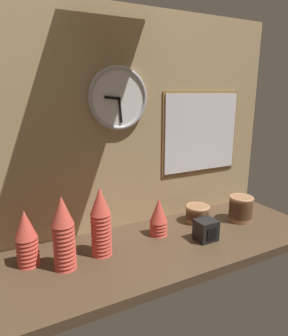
{
  "coord_description": "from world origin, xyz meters",
  "views": [
    {
      "loc": [
        -0.63,
        -1.07,
        0.67
      ],
      "look_at": [
        -0.06,
        0.04,
        0.35
      ],
      "focal_mm": 32.0,
      "sensor_mm": 36.0,
      "label": 1
    }
  ],
  "objects_px": {
    "bowl_stack_right": "(197,213)",
    "napkin_dispenser": "(206,230)",
    "bowl_stack_far_right": "(241,208)",
    "cup_stack_center_left": "(101,222)",
    "menu_board": "(201,133)",
    "cup_stack_left": "(63,233)",
    "wall_clock": "(118,98)",
    "cup_stack_far_left": "(26,238)",
    "cup_stack_center_right": "(159,217)"
  },
  "relations": [
    {
      "from": "cup_stack_center_left",
      "to": "bowl_stack_right",
      "type": "bearing_deg",
      "value": 7.85
    },
    {
      "from": "menu_board",
      "to": "napkin_dispenser",
      "type": "xyz_separation_m",
      "value": [
        -0.19,
        -0.31,
        -0.4
      ]
    },
    {
      "from": "cup_stack_center_right",
      "to": "bowl_stack_far_right",
      "type": "height_order",
      "value": "cup_stack_center_right"
    },
    {
      "from": "bowl_stack_far_right",
      "to": "napkin_dispenser",
      "type": "xyz_separation_m",
      "value": [
        -0.3,
        -0.09,
        -0.02
      ]
    },
    {
      "from": "cup_stack_center_left",
      "to": "menu_board",
      "type": "distance_m",
      "value": 0.76
    },
    {
      "from": "cup_stack_left",
      "to": "wall_clock",
      "type": "xyz_separation_m",
      "value": [
        0.34,
        0.23,
        0.49
      ]
    },
    {
      "from": "cup_stack_center_right",
      "to": "cup_stack_left",
      "type": "height_order",
      "value": "cup_stack_left"
    },
    {
      "from": "cup_stack_far_left",
      "to": "cup_stack_center_left",
      "type": "bearing_deg",
      "value": -11.32
    },
    {
      "from": "cup_stack_far_left",
      "to": "bowl_stack_far_right",
      "type": "height_order",
      "value": "cup_stack_far_left"
    },
    {
      "from": "cup_stack_center_left",
      "to": "cup_stack_far_left",
      "type": "height_order",
      "value": "cup_stack_center_left"
    },
    {
      "from": "cup_stack_left",
      "to": "napkin_dispenser",
      "type": "bearing_deg",
      "value": -6.4
    },
    {
      "from": "bowl_stack_right",
      "to": "menu_board",
      "type": "bearing_deg",
      "value": 51.94
    },
    {
      "from": "cup_stack_center_right",
      "to": "napkin_dispenser",
      "type": "height_order",
      "value": "cup_stack_center_right"
    },
    {
      "from": "bowl_stack_far_right",
      "to": "cup_stack_center_left",
      "type": "bearing_deg",
      "value": 178.88
    },
    {
      "from": "cup_stack_center_right",
      "to": "bowl_stack_far_right",
      "type": "distance_m",
      "value": 0.47
    },
    {
      "from": "wall_clock",
      "to": "napkin_dispenser",
      "type": "bearing_deg",
      "value": -45.54
    },
    {
      "from": "cup_stack_left",
      "to": "bowl_stack_far_right",
      "type": "bearing_deg",
      "value": 0.99
    },
    {
      "from": "cup_stack_center_left",
      "to": "menu_board",
      "type": "bearing_deg",
      "value": 17.62
    },
    {
      "from": "cup_stack_far_left",
      "to": "cup_stack_left",
      "type": "relative_size",
      "value": 0.78
    },
    {
      "from": "cup_stack_center_right",
      "to": "napkin_dispenser",
      "type": "bearing_deg",
      "value": -41.16
    },
    {
      "from": "cup_stack_far_left",
      "to": "wall_clock",
      "type": "relative_size",
      "value": 0.8
    },
    {
      "from": "cup_stack_center_left",
      "to": "wall_clock",
      "type": "bearing_deg",
      "value": 49.29
    },
    {
      "from": "cup_stack_left",
      "to": "menu_board",
      "type": "distance_m",
      "value": 0.91
    },
    {
      "from": "cup_stack_center_left",
      "to": "cup_stack_far_left",
      "type": "relative_size",
      "value": 1.28
    },
    {
      "from": "cup_stack_center_left",
      "to": "napkin_dispenser",
      "type": "bearing_deg",
      "value": -12.22
    },
    {
      "from": "cup_stack_center_right",
      "to": "cup_stack_left",
      "type": "bearing_deg",
      "value": -170.67
    },
    {
      "from": "menu_board",
      "to": "napkin_dispenser",
      "type": "distance_m",
      "value": 0.55
    },
    {
      "from": "wall_clock",
      "to": "napkin_dispenser",
      "type": "relative_size",
      "value": 2.97
    },
    {
      "from": "bowl_stack_far_right",
      "to": "wall_clock",
      "type": "relative_size",
      "value": 0.47
    },
    {
      "from": "cup_stack_center_right",
      "to": "menu_board",
      "type": "relative_size",
      "value": 0.37
    },
    {
      "from": "cup_stack_left",
      "to": "bowl_stack_far_right",
      "type": "relative_size",
      "value": 2.2
    },
    {
      "from": "cup_stack_center_left",
      "to": "cup_stack_left",
      "type": "xyz_separation_m",
      "value": [
        -0.16,
        -0.03,
        0.0
      ]
    },
    {
      "from": "bowl_stack_far_right",
      "to": "wall_clock",
      "type": "bearing_deg",
      "value": 160.08
    },
    {
      "from": "bowl_stack_right",
      "to": "cup_stack_left",
      "type": "bearing_deg",
      "value": -171.45
    },
    {
      "from": "cup_stack_center_left",
      "to": "bowl_stack_far_right",
      "type": "relative_size",
      "value": 2.2
    },
    {
      "from": "bowl_stack_far_right",
      "to": "menu_board",
      "type": "xyz_separation_m",
      "value": [
        -0.11,
        0.23,
        0.38
      ]
    },
    {
      "from": "napkin_dispenser",
      "to": "bowl_stack_far_right",
      "type": "bearing_deg",
      "value": 16.18
    },
    {
      "from": "cup_stack_center_left",
      "to": "wall_clock",
      "type": "xyz_separation_m",
      "value": [
        0.17,
        0.2,
        0.49
      ]
    },
    {
      "from": "bowl_stack_right",
      "to": "napkin_dispenser",
      "type": "xyz_separation_m",
      "value": [
        -0.09,
        -0.18,
        -0.0
      ]
    },
    {
      "from": "cup_stack_left",
      "to": "napkin_dispenser",
      "type": "relative_size",
      "value": 3.06
    },
    {
      "from": "cup_stack_center_right",
      "to": "bowl_stack_right",
      "type": "height_order",
      "value": "cup_stack_center_right"
    },
    {
      "from": "bowl_stack_far_right",
      "to": "menu_board",
      "type": "height_order",
      "value": "menu_board"
    },
    {
      "from": "wall_clock",
      "to": "menu_board",
      "type": "xyz_separation_m",
      "value": [
        0.49,
        0.01,
        -0.19
      ]
    },
    {
      "from": "bowl_stack_right",
      "to": "napkin_dispenser",
      "type": "distance_m",
      "value": 0.2
    },
    {
      "from": "cup_stack_left",
      "to": "bowl_stack_far_right",
      "type": "height_order",
      "value": "cup_stack_left"
    },
    {
      "from": "cup_stack_center_right",
      "to": "wall_clock",
      "type": "relative_size",
      "value": 0.63
    },
    {
      "from": "bowl_stack_right",
      "to": "wall_clock",
      "type": "bearing_deg",
      "value": 162.05
    },
    {
      "from": "cup_stack_far_left",
      "to": "menu_board",
      "type": "bearing_deg",
      "value": 9.17
    },
    {
      "from": "cup_stack_far_left",
      "to": "napkin_dispenser",
      "type": "relative_size",
      "value": 2.38
    },
    {
      "from": "bowl_stack_right",
      "to": "wall_clock",
      "type": "distance_m",
      "value": 0.72
    }
  ]
}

